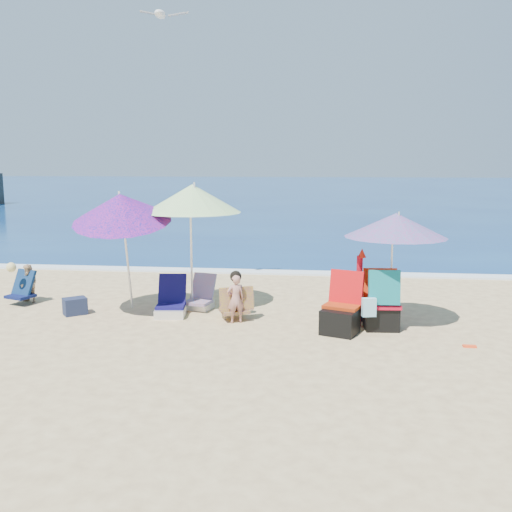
# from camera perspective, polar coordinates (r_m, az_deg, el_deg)

# --- Properties ---
(ground) EXTENTS (120.00, 120.00, 0.00)m
(ground) POSITION_cam_1_polar(r_m,az_deg,el_deg) (8.92, 1.19, -8.09)
(ground) COLOR #D8BC84
(ground) RESTS_ON ground
(sea) EXTENTS (120.00, 80.00, 0.12)m
(sea) POSITION_cam_1_polar(r_m,az_deg,el_deg) (53.54, 5.76, 6.51)
(sea) COLOR navy
(sea) RESTS_ON ground
(foam) EXTENTS (120.00, 0.50, 0.04)m
(foam) POSITION_cam_1_polar(r_m,az_deg,el_deg) (13.85, 3.18, -1.65)
(foam) COLOR white
(foam) RESTS_ON ground
(umbrella_turquoise) EXTENTS (1.98, 1.98, 1.89)m
(umbrella_turquoise) POSITION_cam_1_polar(r_m,az_deg,el_deg) (9.50, 13.71, 2.98)
(umbrella_turquoise) COLOR white
(umbrella_turquoise) RESTS_ON ground
(umbrella_striped) EXTENTS (2.00, 2.00, 2.31)m
(umbrella_striped) POSITION_cam_1_polar(r_m,az_deg,el_deg) (10.27, -6.34, 5.69)
(umbrella_striped) COLOR white
(umbrella_striped) RESTS_ON ground
(umbrella_blue) EXTENTS (1.83, 1.90, 2.31)m
(umbrella_blue) POSITION_cam_1_polar(r_m,az_deg,el_deg) (10.06, -13.26, 4.69)
(umbrella_blue) COLOR silver
(umbrella_blue) RESTS_ON ground
(furled_umbrella) EXTENTS (0.17, 0.17, 1.29)m
(furled_umbrella) POSITION_cam_1_polar(r_m,az_deg,el_deg) (9.49, 10.24, -2.73)
(furled_umbrella) COLOR #AB0C1A
(furled_umbrella) RESTS_ON ground
(chair_navy) EXTENTS (0.56, 0.70, 0.69)m
(chair_navy) POSITION_cam_1_polar(r_m,az_deg,el_deg) (10.19, -8.44, -4.86)
(chair_navy) COLOR #0F0B42
(chair_navy) RESTS_ON ground
(chair_rainbow) EXTENTS (0.58, 0.71, 0.63)m
(chair_rainbow) POSITION_cam_1_polar(r_m,az_deg,el_deg) (10.59, -5.60, -4.35)
(chair_rainbow) COLOR #C96647
(chair_rainbow) RESTS_ON ground
(camp_chair_left) EXTENTS (0.72, 0.81, 0.96)m
(camp_chair_left) POSITION_cam_1_polar(r_m,az_deg,el_deg) (9.17, 8.45, -5.82)
(camp_chair_left) COLOR #A72C0B
(camp_chair_left) RESTS_ON ground
(camp_chair_right) EXTENTS (0.63, 0.72, 1.01)m
(camp_chair_right) POSITION_cam_1_polar(r_m,az_deg,el_deg) (9.45, 12.32, -5.00)
(camp_chair_right) COLOR red
(camp_chair_right) RESTS_ON ground
(person_center) EXTENTS (0.63, 0.58, 0.82)m
(person_center) POSITION_cam_1_polar(r_m,az_deg,el_deg) (9.68, -2.02, -4.21)
(person_center) COLOR tan
(person_center) RESTS_ON ground
(person_left) EXTENTS (0.59, 0.62, 0.82)m
(person_left) POSITION_cam_1_polar(r_m,az_deg,el_deg) (11.75, -21.82, -2.58)
(person_left) COLOR tan
(person_left) RESTS_ON ground
(bag_navy_a) EXTENTS (0.47, 0.45, 0.30)m
(bag_navy_a) POSITION_cam_1_polar(r_m,az_deg,el_deg) (10.66, -17.53, -4.77)
(bag_navy_a) COLOR #1C243E
(bag_navy_a) RESTS_ON ground
(bag_tan) EXTENTS (0.38, 0.33, 0.27)m
(bag_tan) POSITION_cam_1_polar(r_m,az_deg,el_deg) (10.01, -2.43, -5.31)
(bag_tan) COLOR tan
(bag_tan) RESTS_ON ground
(bag_navy_b) EXTENTS (0.50, 0.42, 0.32)m
(bag_navy_b) POSITION_cam_1_polar(r_m,az_deg,el_deg) (10.01, 10.18, -5.30)
(bag_navy_b) COLOR #1B273C
(bag_navy_b) RESTS_ON ground
(orange_item) EXTENTS (0.19, 0.10, 0.03)m
(orange_item) POSITION_cam_1_polar(r_m,az_deg,el_deg) (9.03, 20.45, -8.40)
(orange_item) COLOR #FF451A
(orange_item) RESTS_ON ground
(seagull) EXTENTS (0.91, 0.42, 0.15)m
(seagull) POSITION_cam_1_polar(r_m,az_deg,el_deg) (11.83, -9.45, 22.60)
(seagull) COLOR white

